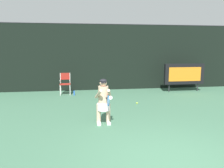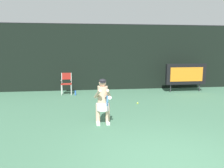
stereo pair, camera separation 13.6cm
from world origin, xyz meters
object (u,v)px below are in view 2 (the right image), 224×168
at_px(tennis_player, 103,100).
at_px(tennis_racket, 107,101).
at_px(scoreboard, 186,74).
at_px(tennis_ball_loose, 138,103).
at_px(umpire_chair, 66,82).
at_px(water_bottle, 75,93).

xyz_separation_m(tennis_player, tennis_racket, (0.07, -0.54, 0.11)).
relative_size(scoreboard, tennis_player, 1.57).
bearing_deg(tennis_ball_loose, umpire_chair, 141.32).
xyz_separation_m(water_bottle, tennis_racket, (1.05, -4.99, 0.74)).
xyz_separation_m(umpire_chair, tennis_player, (1.42, -4.78, 0.13)).
bearing_deg(scoreboard, umpire_chair, 178.68).
distance_m(scoreboard, umpire_chair, 6.31).
bearing_deg(tennis_ball_loose, tennis_player, -125.95).
distance_m(tennis_player, tennis_racket, 0.56).
distance_m(tennis_player, tennis_ball_loose, 2.94).
bearing_deg(tennis_player, tennis_ball_loose, 54.05).
relative_size(umpire_chair, tennis_racket, 1.79).
bearing_deg(tennis_racket, tennis_ball_loose, 76.50).
bearing_deg(water_bottle, scoreboard, 1.83).
height_order(umpire_chair, tennis_racket, umpire_chair).
relative_size(tennis_player, tennis_racket, 2.33).
distance_m(water_bottle, tennis_ball_loose, 3.41).
xyz_separation_m(umpire_chair, tennis_ball_loose, (3.09, -2.48, -0.58)).
bearing_deg(scoreboard, tennis_player, -136.48).
bearing_deg(tennis_player, tennis_racket, -82.39).
bearing_deg(tennis_racket, scoreboard, 62.94).
distance_m(scoreboard, water_bottle, 5.92).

